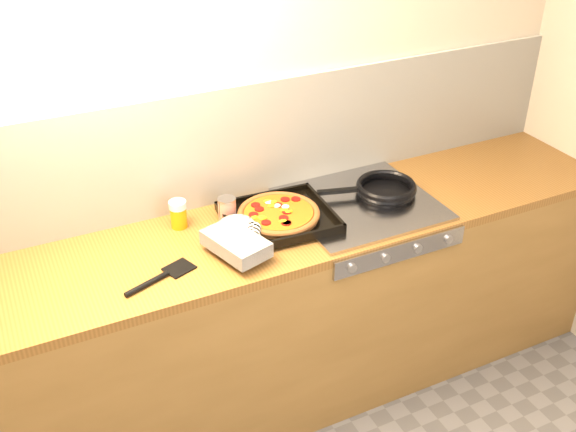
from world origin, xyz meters
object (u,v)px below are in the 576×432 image
frying_pan (385,189)px  juice_glass (178,214)px  tomato_can (227,210)px  pizza_on_tray (266,222)px

frying_pan → juice_glass: (-0.87, 0.15, 0.02)m
frying_pan → tomato_can: 0.69m
pizza_on_tray → frying_pan: (0.57, 0.03, -0.01)m
pizza_on_tray → frying_pan: size_ratio=1.25×
tomato_can → juice_glass: size_ratio=0.90×
pizza_on_tray → juice_glass: 0.35m
frying_pan → tomato_can: tomato_can is taller
juice_glass → frying_pan: bearing=-9.9°
frying_pan → juice_glass: juice_glass is taller
pizza_on_tray → frying_pan: bearing=3.2°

